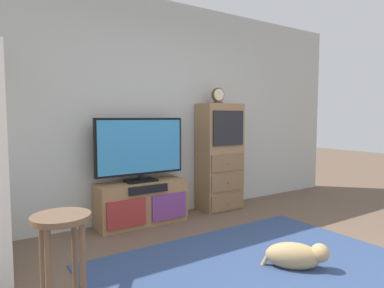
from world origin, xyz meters
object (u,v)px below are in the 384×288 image
(desk_clock, at_px, (218,96))
(television, at_px, (140,148))
(bar_stool_near, at_px, (62,243))
(media_console, at_px, (142,203))
(dog, at_px, (296,255))
(side_cabinet, at_px, (220,157))

(desk_clock, bearing_deg, television, 178.52)
(television, xyz_separation_m, bar_stool_near, (-1.20, -1.52, -0.39))
(media_console, relative_size, dog, 2.31)
(side_cabinet, relative_size, bar_stool_near, 2.11)
(media_console, relative_size, television, 0.98)
(television, xyz_separation_m, dog, (0.57, -1.79, -0.78))
(media_console, bearing_deg, desk_clock, -0.25)
(desk_clock, xyz_separation_m, dog, (-0.54, -1.77, -1.42))
(television, distance_m, bar_stool_near, 1.97)
(desk_clock, bearing_deg, side_cabinet, 15.97)
(media_console, distance_m, television, 0.64)
(desk_clock, distance_m, dog, 2.33)
(media_console, xyz_separation_m, bar_stool_near, (-1.20, -1.50, 0.26))
(media_console, xyz_separation_m, television, (0.00, 0.02, 0.64))
(media_console, bearing_deg, bar_stool_near, -128.65)
(television, height_order, bar_stool_near, television)
(dog, bearing_deg, desk_clock, 72.95)
(media_console, distance_m, bar_stool_near, 1.93)
(bar_stool_near, bearing_deg, desk_clock, 32.91)
(bar_stool_near, bearing_deg, television, 51.80)
(side_cabinet, relative_size, dog, 3.14)
(media_console, bearing_deg, television, 90.00)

